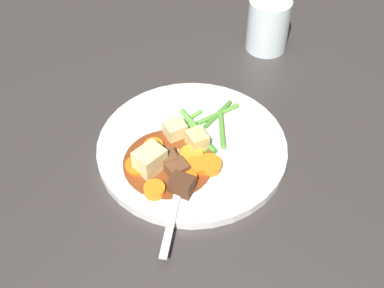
% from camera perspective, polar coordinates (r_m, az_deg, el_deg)
% --- Properties ---
extents(ground_plane, '(3.00, 3.00, 0.00)m').
position_cam_1_polar(ground_plane, '(0.73, 0.00, -0.77)').
color(ground_plane, '#383330').
extents(dinner_plate, '(0.28, 0.28, 0.01)m').
position_cam_1_polar(dinner_plate, '(0.73, 0.00, -0.39)').
color(dinner_plate, white).
rests_on(dinner_plate, ground_plane).
extents(stew_sauce, '(0.13, 0.13, 0.00)m').
position_cam_1_polar(stew_sauce, '(0.70, -2.72, -2.14)').
color(stew_sauce, brown).
rests_on(stew_sauce, dinner_plate).
extents(carrot_slice_0, '(0.04, 0.04, 0.01)m').
position_cam_1_polar(carrot_slice_0, '(0.72, -4.38, -0.23)').
color(carrot_slice_0, orange).
rests_on(carrot_slice_0, dinner_plate).
extents(carrot_slice_1, '(0.03, 0.03, 0.01)m').
position_cam_1_polar(carrot_slice_1, '(0.70, -0.06, -1.28)').
color(carrot_slice_1, orange).
rests_on(carrot_slice_1, dinner_plate).
extents(carrot_slice_2, '(0.04, 0.04, 0.01)m').
position_cam_1_polar(carrot_slice_2, '(0.66, -4.30, -5.24)').
color(carrot_slice_2, orange).
rests_on(carrot_slice_2, dinner_plate).
extents(carrot_slice_3, '(0.05, 0.05, 0.01)m').
position_cam_1_polar(carrot_slice_3, '(0.69, -6.16, -2.52)').
color(carrot_slice_3, orange).
rests_on(carrot_slice_3, dinner_plate).
extents(carrot_slice_4, '(0.04, 0.04, 0.01)m').
position_cam_1_polar(carrot_slice_4, '(0.67, -0.77, -3.89)').
color(carrot_slice_4, orange).
rests_on(carrot_slice_4, dinner_plate).
extents(carrot_slice_5, '(0.03, 0.03, 0.01)m').
position_cam_1_polar(carrot_slice_5, '(0.68, 0.50, -2.61)').
color(carrot_slice_5, orange).
rests_on(carrot_slice_5, dinner_plate).
extents(carrot_slice_6, '(0.04, 0.04, 0.01)m').
position_cam_1_polar(carrot_slice_6, '(0.69, 1.99, -2.42)').
color(carrot_slice_6, orange).
rests_on(carrot_slice_6, dinner_plate).
extents(potato_chunk_0, '(0.04, 0.04, 0.03)m').
position_cam_1_polar(potato_chunk_0, '(0.72, -2.05, 1.49)').
color(potato_chunk_0, '#EAD68C').
rests_on(potato_chunk_0, dinner_plate).
extents(potato_chunk_1, '(0.04, 0.04, 0.03)m').
position_cam_1_polar(potato_chunk_1, '(0.71, 0.59, 0.46)').
color(potato_chunk_1, '#E5CC7A').
rests_on(potato_chunk_1, dinner_plate).
extents(potato_chunk_2, '(0.04, 0.04, 0.04)m').
position_cam_1_polar(potato_chunk_2, '(0.68, -4.84, -1.88)').
color(potato_chunk_2, '#EAD68C').
rests_on(potato_chunk_2, dinner_plate).
extents(meat_chunk_0, '(0.03, 0.03, 0.02)m').
position_cam_1_polar(meat_chunk_0, '(0.69, -2.71, -1.76)').
color(meat_chunk_0, brown).
rests_on(meat_chunk_0, dinner_plate).
extents(meat_chunk_1, '(0.03, 0.03, 0.02)m').
position_cam_1_polar(meat_chunk_1, '(0.68, -1.72, -2.92)').
color(meat_chunk_1, brown).
rests_on(meat_chunk_1, dinner_plate).
extents(meat_chunk_2, '(0.03, 0.03, 0.02)m').
position_cam_1_polar(meat_chunk_2, '(0.66, -1.16, -4.69)').
color(meat_chunk_2, '#4C2B19').
rests_on(meat_chunk_2, dinner_plate).
extents(green_bean_0, '(0.04, 0.06, 0.01)m').
position_cam_1_polar(green_bean_0, '(0.73, 0.40, 0.83)').
color(green_bean_0, '#66AD42').
rests_on(green_bean_0, dinner_plate).
extents(green_bean_1, '(0.05, 0.02, 0.01)m').
position_cam_1_polar(green_bean_1, '(0.75, -0.41, 2.86)').
color(green_bean_1, '#66AD42').
rests_on(green_bean_1, dinner_plate).
extents(green_bean_2, '(0.07, 0.04, 0.01)m').
position_cam_1_polar(green_bean_2, '(0.76, 3.19, 3.32)').
color(green_bean_2, '#599E38').
rests_on(green_bean_2, dinner_plate).
extents(green_bean_3, '(0.03, 0.06, 0.01)m').
position_cam_1_polar(green_bean_3, '(0.75, 0.12, 2.34)').
color(green_bean_3, '#66AD42').
rests_on(green_bean_3, dinner_plate).
extents(green_bean_4, '(0.07, 0.05, 0.01)m').
position_cam_1_polar(green_bean_4, '(0.74, 3.43, 1.77)').
color(green_bean_4, '#599E38').
rests_on(green_bean_4, dinner_plate).
extents(green_bean_5, '(0.03, 0.05, 0.01)m').
position_cam_1_polar(green_bean_5, '(0.72, 1.44, 0.46)').
color(green_bean_5, '#4C8E33').
rests_on(green_bean_5, dinner_plate).
extents(green_bean_6, '(0.07, 0.01, 0.01)m').
position_cam_1_polar(green_bean_6, '(0.76, 2.73, 3.55)').
color(green_bean_6, '#4C8E33').
rests_on(green_bean_6, dinner_plate).
extents(fork, '(0.17, 0.09, 0.00)m').
position_cam_1_polar(fork, '(0.66, -1.73, -6.00)').
color(fork, silver).
rests_on(fork, dinner_plate).
extents(water_glass, '(0.07, 0.07, 0.09)m').
position_cam_1_polar(water_glass, '(0.91, 8.67, 13.31)').
color(water_glass, silver).
rests_on(water_glass, ground_plane).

